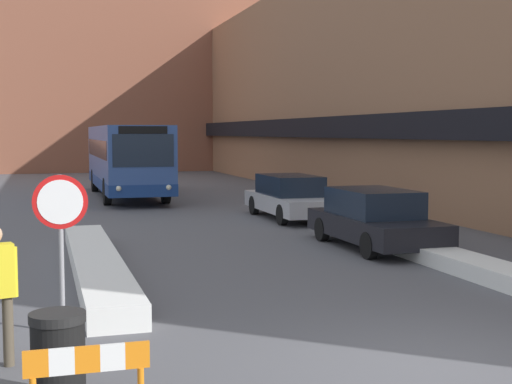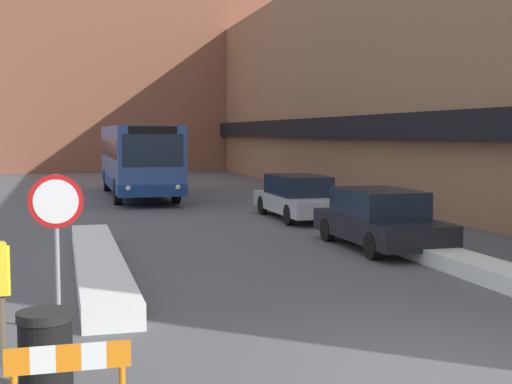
# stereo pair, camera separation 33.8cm
# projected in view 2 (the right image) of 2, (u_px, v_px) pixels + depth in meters

# --- Properties ---
(ground_plane) EXTENTS (160.00, 160.00, 0.00)m
(ground_plane) POSITION_uv_depth(u_px,v_px,m) (435.00, 369.00, 8.52)
(ground_plane) COLOR #515156
(building_row_right) EXTENTS (5.50, 60.00, 10.32)m
(building_row_right) POSITION_uv_depth(u_px,v_px,m) (371.00, 84.00, 33.78)
(building_row_right) COLOR #996B4C
(building_row_right) RESTS_ON ground_plane
(building_backdrop_far) EXTENTS (26.00, 8.00, 18.36)m
(building_backdrop_far) POSITION_uv_depth(u_px,v_px,m) (118.00, 48.00, 53.77)
(building_backdrop_far) COLOR brown
(building_backdrop_far) RESTS_ON ground_plane
(snow_bank_left) EXTENTS (0.90, 9.12, 0.40)m
(snow_bank_left) POSITION_uv_depth(u_px,v_px,m) (98.00, 263.00, 14.38)
(snow_bank_left) COLOR silver
(snow_bank_left) RESTS_ON ground_plane
(snow_bank_right) EXTENTS (0.90, 10.11, 0.33)m
(snow_bank_right) POSITION_uv_depth(u_px,v_px,m) (407.00, 245.00, 16.89)
(snow_bank_right) COLOR silver
(snow_bank_right) RESTS_ON ground_plane
(city_bus) EXTENTS (2.58, 10.98, 3.10)m
(city_bus) POSITION_uv_depth(u_px,v_px,m) (138.00, 158.00, 31.28)
(city_bus) COLOR #335193
(city_bus) RESTS_ON ground_plane
(parked_car_front) EXTENTS (1.85, 4.51, 1.44)m
(parked_car_front) POSITION_uv_depth(u_px,v_px,m) (379.00, 219.00, 17.39)
(parked_car_front) COLOR black
(parked_car_front) RESTS_ON ground_plane
(parked_car_middle) EXTENTS (1.82, 4.84, 1.42)m
(parked_car_middle) POSITION_uv_depth(u_px,v_px,m) (298.00, 197.00, 23.34)
(parked_car_middle) COLOR #B7B7BC
(parked_car_middle) RESTS_ON ground_plane
(stop_sign) EXTENTS (0.76, 0.08, 2.24)m
(stop_sign) POSITION_uv_depth(u_px,v_px,m) (56.00, 218.00, 10.01)
(stop_sign) COLOR gray
(stop_sign) RESTS_ON ground_plane
(trash_bin) EXTENTS (0.59, 0.59, 0.95)m
(trash_bin) POSITION_uv_depth(u_px,v_px,m) (46.00, 355.00, 7.52)
(trash_bin) COLOR black
(trash_bin) RESTS_ON ground_plane
(construction_barricade) EXTENTS (1.10, 0.06, 0.94)m
(construction_barricade) POSITION_uv_depth(u_px,v_px,m) (69.00, 374.00, 6.36)
(construction_barricade) COLOR orange
(construction_barricade) RESTS_ON ground_plane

